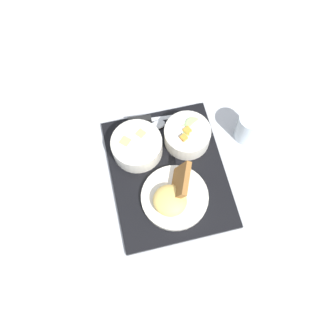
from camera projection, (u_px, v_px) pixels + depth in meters
The scene contains 8 objects.
ground_plane at pixel (168, 174), 0.97m from camera, with size 4.00×4.00×0.00m, color silver.
serving_tray at pixel (168, 173), 0.96m from camera, with size 0.41×0.34×0.01m.
bowl_salad at pixel (187, 135), 0.97m from camera, with size 0.13×0.13×0.06m.
bowl_soup at pixel (137, 146), 0.95m from camera, with size 0.14×0.14×0.06m.
plate_main at pixel (174, 196), 0.91m from camera, with size 0.18×0.18×0.09m.
knife at pixel (145, 119), 1.01m from camera, with size 0.05×0.19×0.02m.
spoon at pixel (148, 127), 1.00m from camera, with size 0.03×0.15×0.01m.
glass_water at pixel (248, 128), 0.98m from camera, with size 0.07×0.07×0.09m.
Camera 1 is at (0.33, -0.12, 0.90)m, focal length 38.00 mm.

